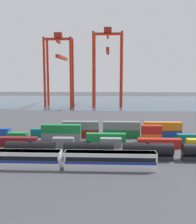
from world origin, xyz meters
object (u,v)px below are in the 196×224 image
shipping_container_5 (159,143)px  gantry_crane_central (108,59)px  shipping_container_19 (121,133)px  shipping_container_4 (111,143)px  freight_tank_row (89,150)px  shipping_container_3 (63,142)px  shipping_container_17 (81,133)px  shipping_container_15 (1,132)px  shipping_container_21 (162,134)px  shipping_container_8 (17,137)px  passenger_train (63,159)px  gantry_crane_west (60,63)px

shipping_container_5 → gantry_crane_central: 108.44m
shipping_container_19 → shipping_container_4: bearing=-105.4°
freight_tank_row → shipping_container_19: size_ratio=5.74×
shipping_container_3 → shipping_container_17: 13.02m
shipping_container_15 → shipping_container_21: 53.95m
shipping_container_3 → shipping_container_17: same height
freight_tank_row → gantry_crane_central: (3.46, 114.36, 28.37)m
shipping_container_15 → gantry_crane_central: (35.00, 90.74, 29.22)m
gantry_crane_central → shipping_container_5: bearing=-81.4°
shipping_container_8 → shipping_container_19: size_ratio=0.50×
shipping_container_5 → shipping_container_8: same height
passenger_train → shipping_container_17: bearing=89.0°
passenger_train → shipping_container_5: (24.24, 18.26, -0.84)m
freight_tank_row → shipping_container_15: freight_tank_row is taller
shipping_container_3 → gantry_crane_central: gantry_crane_central is taller
shipping_container_17 → shipping_container_3: bearing=-106.2°
shipping_container_21 → shipping_container_17: bearing=180.0°
shipping_container_4 → shipping_container_5: bearing=0.0°
passenger_train → freight_tank_row: 8.77m
freight_tank_row → gantry_crane_west: (-28.17, 114.31, 26.08)m
gantry_crane_central → shipping_container_3: bearing=-96.4°
shipping_container_3 → gantry_crane_central: 107.93m
shipping_container_17 → freight_tank_row: bearing=-79.1°
shipping_container_17 → shipping_container_21: size_ratio=1.00×
shipping_container_3 → shipping_container_21: 33.06m
shipping_container_4 → shipping_container_21: (16.93, 12.50, 0.00)m
shipping_container_15 → shipping_container_17: same height
shipping_container_3 → passenger_train: bearing=-80.3°
passenger_train → shipping_container_5: 30.35m
shipping_container_3 → shipping_container_15: (-23.34, 12.50, 0.00)m
passenger_train → shipping_container_5: passenger_train is taller
gantry_crane_central → shipping_container_21: bearing=-78.2°
passenger_train → shipping_container_3: size_ratio=6.72×
gantry_crane_central → passenger_train: bearing=-94.0°
passenger_train → freight_tank_row: size_ratio=0.58×
shipping_container_3 → shipping_container_21: bearing=22.2°
shipping_container_15 → shipping_container_3: bearing=-28.2°
shipping_container_21 → shipping_container_3: bearing=-157.8°
shipping_container_8 → gantry_crane_west: size_ratio=0.13×
passenger_train → gantry_crane_central: 125.06m
shipping_container_8 → gantry_crane_west: 100.72m
shipping_container_4 → shipping_container_21: 21.05m
passenger_train → shipping_container_8: passenger_train is taller
freight_tank_row → shipping_container_8: 29.39m
shipping_container_15 → gantry_crane_central: gantry_crane_central is taller
shipping_container_15 → shipping_container_21: same height
shipping_container_3 → gantry_crane_west: (-19.97, 103.19, 26.94)m
shipping_container_4 → shipping_container_15: 39.07m
shipping_container_3 → gantry_crane_west: gantry_crane_west is taller
shipping_container_4 → shipping_container_19: bearing=74.6°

